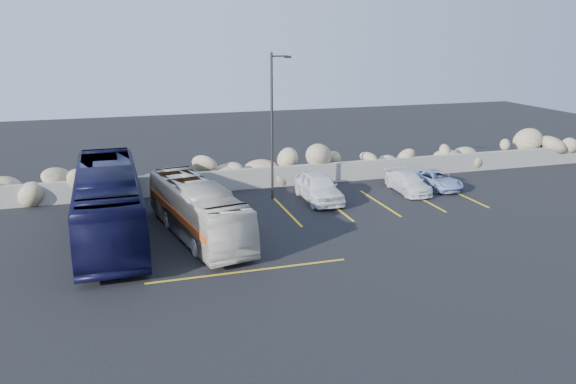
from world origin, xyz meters
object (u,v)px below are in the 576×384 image
object	(u,v)px
vintage_bus	(198,210)
car_d	(436,180)
lamppost	(273,123)
car_c	(408,182)
tour_coach	(109,202)
car_a	(318,187)

from	to	relation	value
vintage_bus	car_d	distance (m)	15.38
lamppost	car_c	size ratio (longest dim) A/B	2.06
tour_coach	car_d	world-z (taller)	tour_coach
vintage_bus	car_c	size ratio (longest dim) A/B	2.31
lamppost	tour_coach	world-z (taller)	lamppost
car_a	car_d	size ratio (longest dim) A/B	1.22
vintage_bus	car_d	size ratio (longest dim) A/B	2.42
lamppost	car_a	xyz separation A→B (m)	(2.30, -1.05, -3.53)
lamppost	car_a	distance (m)	4.34
car_c	vintage_bus	bearing A→B (deg)	-161.97
tour_coach	car_a	bearing A→B (deg)	11.95
car_c	car_a	bearing A→B (deg)	-177.13
car_c	car_d	xyz separation A→B (m)	(2.04, 0.25, -0.05)
vintage_bus	car_a	size ratio (longest dim) A/B	1.98
vintage_bus	tour_coach	distance (m)	4.02
car_a	car_c	xyz separation A→B (m)	(5.61, 0.14, -0.21)
vintage_bus	car_a	xyz separation A→B (m)	(7.17, 3.66, -0.48)
car_c	car_d	distance (m)	2.06
car_a	car_d	bearing A→B (deg)	3.64
lamppost	tour_coach	xyz separation A→B (m)	(-8.72, -3.60, -2.68)
lamppost	vintage_bus	size ratio (longest dim) A/B	0.89
car_d	tour_coach	bearing A→B (deg)	-176.69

